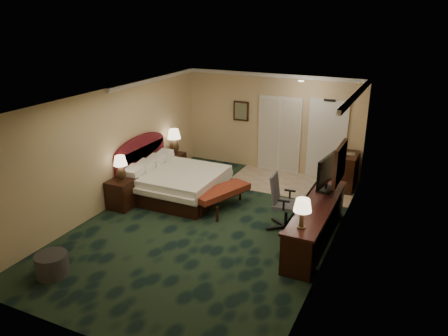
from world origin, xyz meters
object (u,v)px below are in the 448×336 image
at_px(bed_bench, 221,199).
at_px(minibar, 346,172).
at_px(nightstand_near, 122,194).
at_px(bed, 178,184).
at_px(lamp_near, 121,168).
at_px(desk_chair, 287,203).
at_px(ottoman, 52,265).
at_px(tv, 327,173).
at_px(desk, 315,223).
at_px(nightstand_far, 174,164).
at_px(lamp_far, 174,141).

relative_size(bed_bench, minibar, 1.58).
height_order(nightstand_near, bed_bench, nightstand_near).
relative_size(bed, lamp_near, 3.55).
height_order(desk_chair, minibar, desk_chair).
bearing_deg(bed_bench, ottoman, -91.82).
distance_m(lamp_near, tv, 4.50).
xyz_separation_m(bed_bench, minibar, (2.34, 2.41, 0.21)).
height_order(bed_bench, desk_chair, desk_chair).
bearing_deg(desk, tv, 90.73).
xyz_separation_m(bed_bench, desk, (2.30, -0.60, 0.16)).
xyz_separation_m(nightstand_far, minibar, (4.45, 0.97, 0.16)).
xyz_separation_m(bed, minibar, (3.58, 2.24, 0.13)).
xyz_separation_m(nightstand_near, lamp_far, (-0.03, 2.37, 0.60)).
bearing_deg(nightstand_near, lamp_near, 42.09).
bearing_deg(desk_chair, nightstand_far, 150.71).
height_order(lamp_near, bed_bench, lamp_near).
distance_m(bed, desk, 3.64).
distance_m(nightstand_near, bed_bench, 2.27).
xyz_separation_m(nightstand_far, desk, (4.42, -2.04, 0.11)).
distance_m(nightstand_near, tv, 4.58).
bearing_deg(nightstand_far, desk_chair, -24.94).
bearing_deg(bed, nightstand_far, 124.46).
bearing_deg(lamp_far, desk, -25.22).
relative_size(ottoman, tv, 0.58).
bearing_deg(bed, desk_chair, -9.32).
xyz_separation_m(lamp_far, bed_bench, (2.12, -1.48, -0.69)).
relative_size(lamp_near, desk, 0.21).
bearing_deg(nightstand_near, tv, 13.29).
relative_size(desk, desk_chair, 2.40).
relative_size(bed_bench, desk_chair, 1.23).
bearing_deg(bed_bench, nightstand_near, -136.49).
distance_m(desk, minibar, 3.01).
xyz_separation_m(tv, minibar, (0.04, 2.26, -0.73)).
bearing_deg(bed_bench, bed, -167.36).
relative_size(bed_bench, desk, 0.51).
bearing_deg(ottoman, nightstand_far, 97.09).
distance_m(bed_bench, ottoman, 3.91).
xyz_separation_m(lamp_near, bed_bench, (2.08, 0.87, -0.71)).
xyz_separation_m(desk, minibar, (0.03, 3.01, 0.05)).
bearing_deg(tv, ottoman, -126.90).
height_order(nightstand_near, desk, desk).
xyz_separation_m(bed, bed_bench, (1.25, -0.17, -0.08)).
distance_m(bed, nightstand_near, 1.35).
bearing_deg(desk, bed_bench, 165.41).
bearing_deg(ottoman, minibar, 57.59).
bearing_deg(desk_chair, minibar, 70.83).
xyz_separation_m(desk_chair, minibar, (0.72, 2.71, -0.13)).
bearing_deg(nightstand_far, bed_bench, -34.24).
bearing_deg(tv, lamp_near, -158.56).
xyz_separation_m(lamp_near, minibar, (4.41, 3.28, -0.50)).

